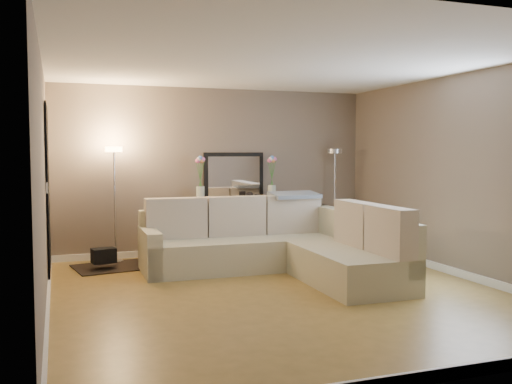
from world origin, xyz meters
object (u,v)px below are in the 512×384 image
object	(u,v)px
floor_lamp_lit	(114,181)
console_table	(232,224)
sectional_sofa	(280,246)
floor_lamp_unlit	(335,178)

from	to	relation	value
floor_lamp_lit	console_table	bearing A→B (deg)	3.26
sectional_sofa	floor_lamp_unlit	world-z (taller)	floor_lamp_unlit
sectional_sofa	floor_lamp_lit	distance (m)	2.59
sectional_sofa	console_table	size ratio (longest dim) A/B	2.02
floor_lamp_lit	sectional_sofa	bearing A→B (deg)	-35.54
sectional_sofa	floor_lamp_unlit	bearing A→B (deg)	43.43
console_table	floor_lamp_lit	world-z (taller)	floor_lamp_lit
sectional_sofa	floor_lamp_unlit	distance (m)	2.29
sectional_sofa	floor_lamp_lit	size ratio (longest dim) A/B	1.66
sectional_sofa	floor_lamp_lit	bearing A→B (deg)	144.46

